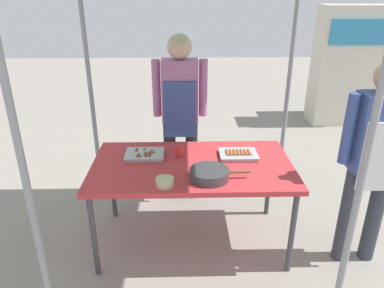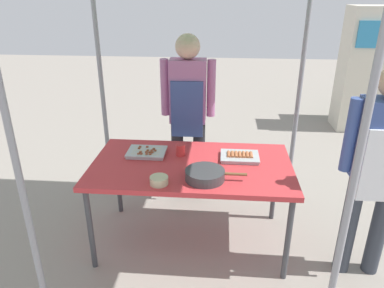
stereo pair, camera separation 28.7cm
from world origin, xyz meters
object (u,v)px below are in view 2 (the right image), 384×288
object	(u,v)px
condiment_bowl	(159,180)
vendor_woman	(188,106)
tray_grilled_sausages	(240,156)
customer_nearby	(379,161)
stall_table	(191,169)
tray_meat_skewers	(147,152)
drink_cup_near_edge	(180,150)
cooking_wok	(205,174)
neighbor_stall_right	(378,70)

from	to	relation	value
condiment_bowl	vendor_woman	size ratio (longest dim) A/B	0.08
tray_grilled_sausages	customer_nearby	distance (m)	1.02
vendor_woman	customer_nearby	xyz separation A→B (m)	(1.41, -0.99, -0.04)
stall_table	customer_nearby	world-z (taller)	customer_nearby
tray_meat_skewers	drink_cup_near_edge	bearing A→B (deg)	1.40
cooking_wok	drink_cup_near_edge	size ratio (longest dim) A/B	4.70
stall_table	condiment_bowl	xyz separation A→B (m)	(-0.20, -0.34, 0.08)
drink_cup_near_edge	neighbor_stall_right	world-z (taller)	neighbor_stall_right
cooking_wok	drink_cup_near_edge	bearing A→B (deg)	119.51
condiment_bowl	neighbor_stall_right	world-z (taller)	neighbor_stall_right
customer_nearby	condiment_bowl	bearing A→B (deg)	-176.65
stall_table	tray_meat_skewers	size ratio (longest dim) A/B	5.00
stall_table	condiment_bowl	bearing A→B (deg)	-120.68
stall_table	customer_nearby	size ratio (longest dim) A/B	0.99
drink_cup_near_edge	neighbor_stall_right	size ratio (longest dim) A/B	0.05
vendor_woman	condiment_bowl	bearing A→B (deg)	84.33
condiment_bowl	neighbor_stall_right	bearing A→B (deg)	50.65
cooking_wok	neighbor_stall_right	world-z (taller)	neighbor_stall_right
stall_table	tray_meat_skewers	distance (m)	0.42
cooking_wok	customer_nearby	distance (m)	1.20
tray_grilled_sausages	vendor_woman	bearing A→B (deg)	128.36
stall_table	tray_meat_skewers	xyz separation A→B (m)	(-0.39, 0.15, 0.07)
stall_table	cooking_wok	bearing A→B (deg)	-63.85
vendor_woman	neighbor_stall_right	bearing A→B (deg)	-139.30
stall_table	tray_grilled_sausages	xyz separation A→B (m)	(0.39, 0.12, 0.07)
tray_meat_skewers	customer_nearby	xyz separation A→B (m)	(1.71, -0.40, 0.19)
stall_table	vendor_woman	distance (m)	0.80
drink_cup_near_edge	customer_nearby	distance (m)	1.49
tray_meat_skewers	vendor_woman	xyz separation A→B (m)	(0.30, 0.59, 0.23)
stall_table	drink_cup_near_edge	size ratio (longest dim) A/B	16.65
tray_grilled_sausages	condiment_bowl	xyz separation A→B (m)	(-0.59, -0.47, 0.01)
neighbor_stall_right	vendor_woman	bearing A→B (deg)	-139.30
tray_meat_skewers	cooking_wok	xyz separation A→B (m)	(0.51, -0.40, 0.02)
condiment_bowl	neighbor_stall_right	distance (m)	4.34
condiment_bowl	customer_nearby	xyz separation A→B (m)	(1.52, 0.09, 0.18)
cooking_wok	drink_cup_near_edge	distance (m)	0.46
condiment_bowl	vendor_woman	distance (m)	1.11
tray_meat_skewers	vendor_woman	size ratio (longest dim) A/B	0.19
tray_meat_skewers	drink_cup_near_edge	size ratio (longest dim) A/B	3.33
tray_meat_skewers	condiment_bowl	world-z (taller)	condiment_bowl
tray_grilled_sausages	drink_cup_near_edge	world-z (taller)	drink_cup_near_edge
tray_grilled_sausages	customer_nearby	xyz separation A→B (m)	(0.93, -0.38, 0.19)
tray_grilled_sausages	vendor_woman	distance (m)	0.81
tray_grilled_sausages	tray_meat_skewers	bearing A→B (deg)	178.33
stall_table	cooking_wok	world-z (taller)	cooking_wok
vendor_woman	tray_meat_skewers	bearing A→B (deg)	63.40
tray_grilled_sausages	neighbor_stall_right	bearing A→B (deg)	53.20
condiment_bowl	drink_cup_near_edge	bearing A→B (deg)	78.85
tray_meat_skewers	customer_nearby	size ratio (longest dim) A/B	0.20
condiment_bowl	customer_nearby	bearing A→B (deg)	3.35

